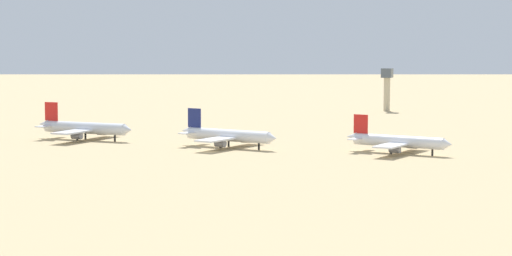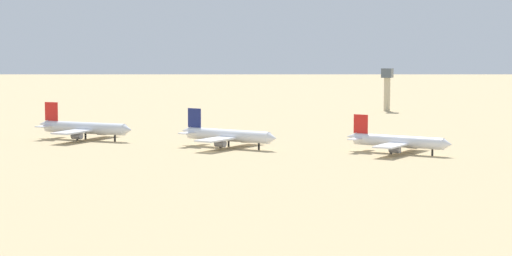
{
  "view_description": "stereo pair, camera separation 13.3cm",
  "coord_description": "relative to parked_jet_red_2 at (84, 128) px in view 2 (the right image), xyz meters",
  "views": [
    {
      "loc": [
        118.31,
        -252.74,
        33.59
      ],
      "look_at": [
        7.24,
        20.89,
        6.0
      ],
      "focal_mm": 63.16,
      "sensor_mm": 36.0,
      "label": 1
    },
    {
      "loc": [
        118.43,
        -252.69,
        33.59
      ],
      "look_at": [
        7.24,
        20.89,
        6.0
      ],
      "focal_mm": 63.16,
      "sensor_mm": 36.0,
      "label": 2
    }
  ],
  "objects": [
    {
      "name": "control_tower",
      "position": [
        65.32,
        175.1,
        8.73
      ],
      "size": [
        5.2,
        5.2,
        21.49
      ],
      "color": "#C6B793",
      "rests_on": "ground"
    },
    {
      "name": "parked_jet_red_4",
      "position": [
        111.15,
        2.58,
        -0.46
      ],
      "size": [
        34.88,
        29.74,
        11.55
      ],
      "rotation": [
        0.0,
        0.0,
        -0.17
      ],
      "color": "white",
      "rests_on": "ground"
    },
    {
      "name": "parked_jet_red_2",
      "position": [
        0.0,
        0.0,
        0.0
      ],
      "size": [
        39.16,
        32.87,
        12.95
      ],
      "rotation": [
        0.0,
        0.0,
        -0.04
      ],
      "color": "silver",
      "rests_on": "ground"
    },
    {
      "name": "ground",
      "position": [
        55.97,
        -15.8,
        -4.24
      ],
      "size": [
        4000.0,
        4000.0,
        0.0
      ],
      "primitive_type": "plane",
      "color": "tan"
    },
    {
      "name": "ridge_far_west",
      "position": [
        -455.46,
        917.82,
        55.12
      ],
      "size": [
        332.57,
        239.44,
        118.72
      ],
      "primitive_type": "pyramid",
      "rotation": [
        0.0,
        0.0,
        -0.16
      ],
      "color": "gray",
      "rests_on": "ground"
    },
    {
      "name": "parked_jet_navy_3",
      "position": [
        56.31,
        -2.77,
        -0.2
      ],
      "size": [
        37.22,
        31.77,
        12.34
      ],
      "rotation": [
        0.0,
        0.0,
        -0.18
      ],
      "color": "white",
      "rests_on": "ground"
    }
  ]
}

